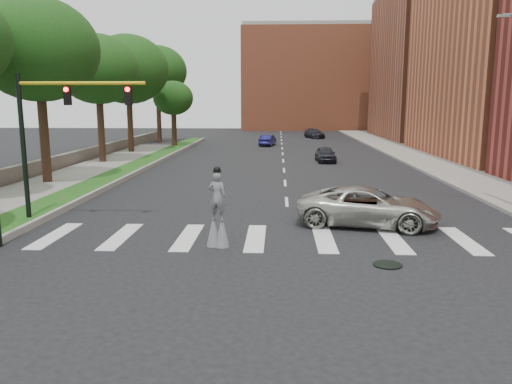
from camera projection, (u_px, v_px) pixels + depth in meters
The scene contains 20 objects.
ground_plane at pixel (290, 246), 17.76m from camera, with size 160.00×160.00×0.00m, color black.
grass_median at pixel (133, 168), 37.89m from camera, with size 2.00×60.00×0.25m, color #1B4B15.
median_curb at pixel (146, 168), 37.84m from camera, with size 0.20×60.00×0.28m, color gray.
sidewalk_left at pixel (30, 191), 28.20m from camera, with size 4.00×60.00×0.18m, color gray.
sidewalk_right at pixel (433, 162), 41.77m from camera, with size 5.00×90.00×0.18m, color gray.
stone_wall at pixel (72, 159), 40.02m from camera, with size 0.50×56.00×1.10m, color #605A52.
manhole at pixel (387, 265), 15.66m from camera, with size 0.90×0.90×0.04m, color black.
building_far at pixel (443, 65), 68.10m from camera, with size 16.00×22.00×20.00m, color #9B4F39.
building_backdrop at pixel (313, 80), 92.57m from camera, with size 26.00×14.00×18.00m, color #C6603E.
traffic_signal at pixel (51, 124), 20.39m from camera, with size 5.30×0.23×6.20m.
stilt_performer at pixel (218, 215), 17.54m from camera, with size 0.83×0.60×2.87m.
suv_crossing at pixel (368, 207), 20.60m from camera, with size 2.65×5.74×1.59m, color #AFADA5.
car_near at pixel (325, 154), 42.57m from camera, with size 1.53×3.81×1.30m, color black.
car_mid at pixel (268, 140), 58.12m from camera, with size 1.36×3.91×1.29m, color #17164F.
car_far at pixel (314, 134), 70.43m from camera, with size 1.81×4.46×1.29m, color black.
tree_2 at pixel (38, 50), 29.62m from camera, with size 7.21×7.21×11.18m.
tree_3 at pixel (98, 70), 40.04m from camera, with size 6.54×6.54×10.42m.
tree_4 at pixel (128, 70), 48.46m from camera, with size 7.85×7.85×11.51m.
tree_5 at pixel (157, 71), 61.10m from camera, with size 7.24×7.24×11.86m.
tree_6 at pixel (173, 99), 54.87m from camera, with size 4.40×4.40×7.35m.
Camera 1 is at (-0.47, -17.16, 5.06)m, focal length 35.00 mm.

